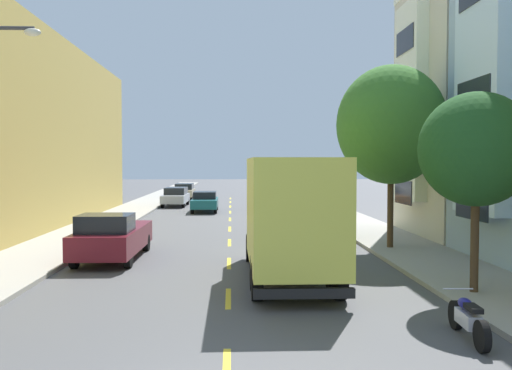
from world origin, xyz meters
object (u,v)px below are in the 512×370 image
at_px(delivery_box_truck, 289,213).
at_px(parked_wagon_silver, 176,196).
at_px(parked_pickup_burgundy, 112,237).
at_px(parked_wagon_forest, 324,220).
at_px(parked_wagon_champagne, 184,191).
at_px(parked_motorcycle, 468,319).
at_px(street_tree_second, 391,125).
at_px(parked_hatchback_navy, 275,190).
at_px(street_tree_nearest, 476,150).
at_px(moving_teal_sedan, 205,201).
at_px(parked_pickup_orange, 290,199).

distance_m(delivery_box_truck, parked_wagon_silver, 29.22).
distance_m(parked_wagon_silver, parked_pickup_burgundy, 24.75).
bearing_deg(parked_wagon_forest, parked_wagon_silver, 114.96).
xyz_separation_m(parked_wagon_champagne, parked_motorcycle, (9.15, -42.53, -0.39)).
bearing_deg(delivery_box_truck, parked_wagon_champagne, 99.55).
xyz_separation_m(street_tree_second, parked_wagon_silver, (-10.79, 23.14, -4.19)).
bearing_deg(parked_hatchback_navy, parked_wagon_silver, -129.70).
height_order(street_tree_nearest, parked_motorcycle, street_tree_nearest).
xyz_separation_m(parked_wagon_silver, parked_pickup_burgundy, (0.18, -24.75, 0.02)).
relative_size(street_tree_second, parked_wagon_forest, 1.52).
xyz_separation_m(parked_wagon_silver, parked_wagon_champagne, (-0.01, 8.31, 0.00)).
xyz_separation_m(street_tree_nearest, parked_wagon_silver, (-10.79, 30.79, -3.03)).
relative_size(street_tree_nearest, parked_wagon_champagne, 1.10).
bearing_deg(parked_wagon_silver, moving_teal_sedan, -63.46).
distance_m(parked_pickup_orange, parked_wagon_forest, 14.94).
xyz_separation_m(street_tree_nearest, parked_wagon_forest, (-1.97, 11.84, -3.03)).
bearing_deg(parked_wagon_silver, parked_pickup_orange, -24.38).
height_order(delivery_box_truck, parked_hatchback_navy, delivery_box_truck).
height_order(delivery_box_truck, moving_teal_sedan, delivery_box_truck).
bearing_deg(delivery_box_truck, parked_motorcycle, -62.59).
relative_size(parked_wagon_champagne, moving_teal_sedan, 1.05).
height_order(parked_pickup_orange, parked_pickup_burgundy, same).
relative_size(delivery_box_truck, parked_pickup_orange, 1.45).
distance_m(street_tree_second, parked_pickup_orange, 19.67).
bearing_deg(parked_wagon_silver, parked_wagon_champagne, 90.04).
bearing_deg(parked_wagon_champagne, delivery_box_truck, -80.45).
distance_m(street_tree_nearest, parked_pickup_orange, 27.02).
distance_m(parked_hatchback_navy, parked_wagon_silver, 13.83).
xyz_separation_m(parked_wagon_forest, parked_pickup_burgundy, (-8.64, -5.80, 0.02)).
bearing_deg(parked_pickup_orange, parked_motorcycle, -89.43).
bearing_deg(parked_pickup_burgundy, parked_motorcycle, -46.61).
xyz_separation_m(street_tree_nearest, parked_motorcycle, (-1.65, -3.44, -3.43)).
bearing_deg(parked_motorcycle, parked_pickup_burgundy, 133.39).
bearing_deg(parked_pickup_orange, parked_pickup_burgundy, -112.67).
bearing_deg(parked_wagon_forest, street_tree_nearest, -80.56).
xyz_separation_m(street_tree_second, parked_motorcycle, (-1.65, -11.09, -4.58)).
bearing_deg(street_tree_nearest, parked_hatchback_navy, 92.70).
bearing_deg(parked_wagon_silver, street_tree_second, -65.00).
bearing_deg(parked_wagon_silver, parked_motorcycle, -75.05).
relative_size(delivery_box_truck, parked_wagon_champagne, 1.63).
bearing_deg(parked_pickup_burgundy, parked_hatchback_navy, 76.26).
xyz_separation_m(delivery_box_truck, parked_motorcycle, (2.95, -5.69, -1.61)).
distance_m(delivery_box_truck, parked_wagon_champagne, 37.38).
distance_m(parked_wagon_forest, parked_motorcycle, 15.28).
relative_size(street_tree_nearest, street_tree_second, 0.72).
distance_m(delivery_box_truck, parked_pickup_burgundy, 7.20).
height_order(parked_wagon_silver, parked_pickup_burgundy, parked_pickup_burgundy).
bearing_deg(parked_wagon_forest, parked_hatchback_navy, 89.97).
bearing_deg(delivery_box_truck, parked_wagon_forest, 74.64).
relative_size(parked_wagon_forest, parked_motorcycle, 2.30).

